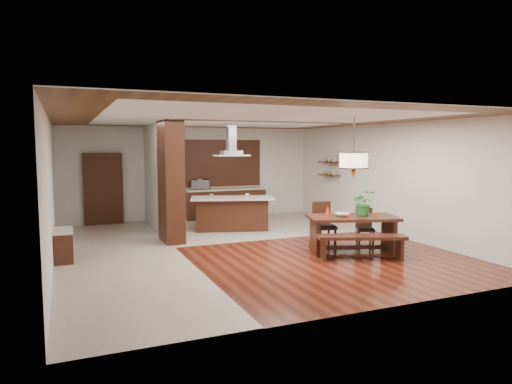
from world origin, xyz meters
name	(u,v)px	position (x,y,z in m)	size (l,w,h in m)	color
room_shell	(244,157)	(0.00, 0.00, 2.06)	(9.00, 9.04, 2.92)	#3A130A
tile_hallway	(120,258)	(-2.75, 0.00, 0.01)	(2.50, 9.00, 0.01)	#AFA291
tile_kitchen	(253,225)	(1.25, 2.50, 0.01)	(5.50, 4.00, 0.01)	#AFA291
soffit_band	(244,120)	(0.00, 0.00, 2.88)	(8.00, 9.00, 0.02)	#3F250F
partition_pier	(171,182)	(-1.40, 1.20, 1.45)	(0.45, 1.00, 2.90)	black
partition_stub	(155,176)	(-1.40, 3.30, 1.45)	(0.18, 2.40, 2.90)	silver
hallway_console	(64,245)	(-3.81, 0.20, 0.32)	(0.37, 0.88, 0.63)	black
hallway_doorway	(103,189)	(-2.70, 4.40, 1.05)	(1.10, 0.20, 2.10)	black
rear_counter	(225,203)	(1.00, 4.20, 0.48)	(2.60, 0.62, 0.95)	black
kitchen_window	(222,163)	(1.00, 4.46, 1.75)	(2.60, 0.08, 1.50)	#A36D31
shelf_lower	(329,175)	(3.87, 2.60, 1.40)	(0.26, 0.90, 0.04)	black
shelf_upper	(329,162)	(3.87, 2.60, 1.80)	(0.26, 0.90, 0.04)	black
dining_table	(352,226)	(1.97, -1.41, 0.58)	(2.10, 1.50, 0.79)	black
dining_bench	(362,248)	(1.75, -2.06, 0.25)	(1.79, 0.39, 0.50)	black
dining_chair_left	(325,225)	(1.71, -0.71, 0.51)	(0.45, 0.45, 1.02)	black
dining_chair_right	(365,227)	(2.60, -1.01, 0.44)	(0.39, 0.39, 0.87)	black
pendant_lantern	(354,149)	(1.97, -1.41, 2.25)	(0.64, 0.64, 1.31)	beige
foliage_plant	(364,203)	(2.23, -1.44, 1.07)	(0.50, 0.44, 0.56)	#257029
fruit_bowl	(342,215)	(1.74, -1.37, 0.83)	(0.31, 0.31, 0.08)	beige
napkin_cone	(328,211)	(1.49, -1.17, 0.90)	(0.15, 0.15, 0.23)	#A11D0B
gold_ornament	(378,214)	(2.44, -1.68, 0.84)	(0.07, 0.07, 0.10)	gold
kitchen_island	(232,213)	(0.45, 2.06, 0.47)	(2.41, 1.58, 0.92)	black
range_hood	(231,140)	(0.45, 2.06, 2.46)	(0.90, 0.55, 0.87)	silver
island_cup	(247,195)	(0.86, 1.94, 0.96)	(0.11, 0.11, 0.09)	silver
microwave	(201,185)	(0.19, 4.17, 1.10)	(0.55, 0.37, 0.30)	#B5B6BC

